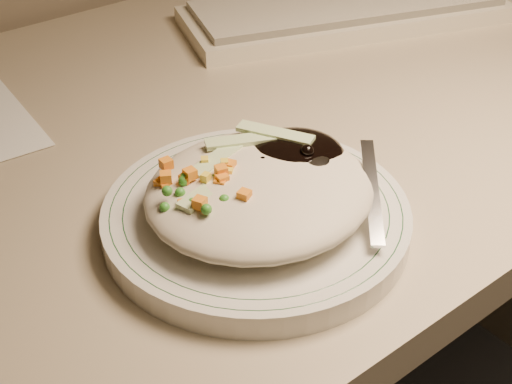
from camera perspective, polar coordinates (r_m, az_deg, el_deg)
desk at (r=0.88m, az=-3.02°, el=-5.03°), size 1.40×0.70×0.74m
plate at (r=0.60m, az=0.00°, el=-2.03°), size 0.26×0.26×0.02m
plate_rim at (r=0.59m, az=0.00°, el=-1.26°), size 0.24×0.24×0.00m
meal at (r=0.58m, az=0.38°, el=0.57°), size 0.21×0.19×0.05m
keyboard at (r=1.00m, az=7.23°, el=14.14°), size 0.46×0.29×0.03m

